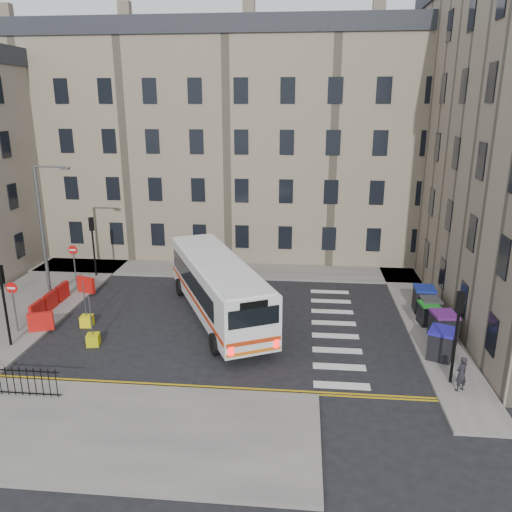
% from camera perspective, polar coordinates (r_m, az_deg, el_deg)
% --- Properties ---
extents(ground, '(120.00, 120.00, 0.00)m').
position_cam_1_polar(ground, '(27.56, 0.51, -7.69)').
color(ground, black).
rests_on(ground, ground).
extents(pavement_north, '(36.00, 3.20, 0.15)m').
position_cam_1_polar(pavement_north, '(36.38, -7.76, -1.53)').
color(pavement_north, slate).
rests_on(pavement_north, ground).
extents(pavement_east, '(2.40, 26.00, 0.15)m').
position_cam_1_polar(pavement_east, '(31.88, 17.56, -4.88)').
color(pavement_east, slate).
rests_on(pavement_east, ground).
extents(pavement_west, '(6.00, 22.00, 0.15)m').
position_cam_1_polar(pavement_west, '(32.63, -24.73, -5.18)').
color(pavement_west, slate).
rests_on(pavement_west, ground).
extents(pavement_sw, '(20.00, 6.00, 0.15)m').
position_cam_1_polar(pavement_sw, '(20.91, -22.64, -17.56)').
color(pavement_sw, slate).
rests_on(pavement_sw, ground).
extents(terrace_north, '(38.30, 10.80, 17.20)m').
position_cam_1_polar(terrace_north, '(41.60, -7.44, 12.81)').
color(terrace_north, gray).
rests_on(terrace_north, ground).
extents(traffic_light_east, '(0.28, 0.22, 4.10)m').
position_cam_1_polar(traffic_light_east, '(22.24, 22.04, -7.15)').
color(traffic_light_east, black).
rests_on(traffic_light_east, pavement_east).
extents(traffic_light_nw, '(0.28, 0.22, 4.10)m').
position_cam_1_polar(traffic_light_nw, '(35.56, -18.17, 2.03)').
color(traffic_light_nw, black).
rests_on(traffic_light_nw, pavement_west).
extents(traffic_light_sw, '(0.28, 0.22, 4.10)m').
position_cam_1_polar(traffic_light_sw, '(26.72, -26.95, -3.79)').
color(traffic_light_sw, black).
rests_on(traffic_light_sw, pavement_west).
extents(streetlamp, '(0.50, 0.22, 8.14)m').
position_cam_1_polar(streetlamp, '(31.75, -23.23, 2.52)').
color(streetlamp, '#595B5E').
rests_on(streetlamp, pavement_west).
extents(no_entry_north, '(0.60, 0.08, 3.00)m').
position_cam_1_polar(no_entry_north, '(34.22, -20.12, -0.10)').
color(no_entry_north, '#595B5E').
rests_on(no_entry_north, pavement_west).
extents(no_entry_south, '(0.60, 0.08, 3.00)m').
position_cam_1_polar(no_entry_south, '(28.42, -26.03, -4.20)').
color(no_entry_south, '#595B5E').
rests_on(no_entry_south, pavement_west).
extents(roadworks_barriers, '(1.66, 6.26, 1.00)m').
position_cam_1_polar(roadworks_barriers, '(31.01, -21.84, -4.81)').
color(roadworks_barriers, red).
rests_on(roadworks_barriers, pavement_west).
extents(bus, '(7.59, 12.00, 3.27)m').
position_cam_1_polar(bus, '(27.76, -4.42, -3.35)').
color(bus, white).
rests_on(bus, ground).
extents(wheelie_bin_a, '(1.55, 1.63, 1.42)m').
position_cam_1_polar(wheelie_bin_a, '(25.00, 20.42, -9.34)').
color(wheelie_bin_a, black).
rests_on(wheelie_bin_a, pavement_east).
extents(wheelie_bin_b, '(1.28, 1.43, 1.44)m').
position_cam_1_polar(wheelie_bin_b, '(26.83, 20.60, -7.51)').
color(wheelie_bin_b, black).
rests_on(wheelie_bin_b, pavement_east).
extents(wheelie_bin_c, '(1.06, 1.18, 1.18)m').
position_cam_1_polar(wheelie_bin_c, '(28.45, 19.05, -6.23)').
color(wheelie_bin_c, black).
rests_on(wheelie_bin_c, pavement_east).
extents(wheelie_bin_d, '(1.07, 1.20, 1.26)m').
position_cam_1_polar(wheelie_bin_d, '(28.95, 19.28, -5.77)').
color(wheelie_bin_d, black).
rests_on(wheelie_bin_d, pavement_east).
extents(wheelie_bin_e, '(1.17, 1.33, 1.42)m').
position_cam_1_polar(wheelie_bin_e, '(30.07, 18.62, -4.68)').
color(wheelie_bin_e, black).
rests_on(wheelie_bin_e, pavement_east).
extents(pedestrian, '(0.67, 0.60, 1.53)m').
position_cam_1_polar(pedestrian, '(22.58, 22.41, -12.35)').
color(pedestrian, black).
rests_on(pedestrian, pavement_east).
extents(bollard_yellow, '(0.64, 0.64, 0.60)m').
position_cam_1_polar(bollard_yellow, '(28.61, -18.76, -7.04)').
color(bollard_yellow, yellow).
rests_on(bollard_yellow, ground).
extents(bollard_chevron, '(0.71, 0.71, 0.60)m').
position_cam_1_polar(bollard_chevron, '(26.35, -18.10, -9.08)').
color(bollard_chevron, '#BFBE0B').
rests_on(bollard_chevron, ground).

